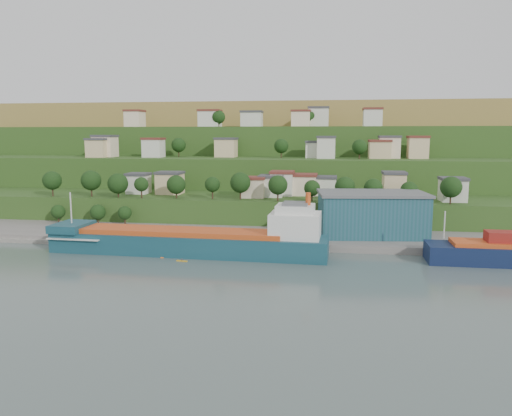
% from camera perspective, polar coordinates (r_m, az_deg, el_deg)
% --- Properties ---
extents(ground, '(500.00, 500.00, 0.00)m').
position_cam_1_polar(ground, '(125.40, -5.51, -6.18)').
color(ground, '#4E5F5B').
rests_on(ground, ground).
extents(quay, '(220.00, 26.00, 4.00)m').
position_cam_1_polar(quay, '(149.31, 4.63, -3.80)').
color(quay, slate).
rests_on(quay, ground).
extents(pebble_beach, '(40.00, 18.00, 2.40)m').
position_cam_1_polar(pebble_beach, '(166.48, -22.28, -3.14)').
color(pebble_beach, slate).
rests_on(pebble_beach, ground).
extents(hillside, '(360.00, 210.52, 96.00)m').
position_cam_1_polar(hillside, '(289.59, 2.67, 2.15)').
color(hillside, '#284719').
rests_on(hillside, ground).
extents(cargo_ship_near, '(74.48, 13.87, 19.07)m').
position_cam_1_polar(cargo_ship_near, '(133.54, -6.81, -3.96)').
color(cargo_ship_near, '#133C49').
rests_on(cargo_ship_near, ground).
extents(warehouse, '(32.95, 22.38, 12.80)m').
position_cam_1_polar(warehouse, '(150.85, 13.07, -0.61)').
color(warehouse, '#1C4C54').
rests_on(warehouse, quay).
extents(caravan, '(6.14, 3.57, 2.69)m').
position_cam_1_polar(caravan, '(163.68, -21.33, -2.37)').
color(caravan, white).
rests_on(caravan, pebble_beach).
extents(dinghy, '(3.71, 1.39, 0.74)m').
position_cam_1_polar(dinghy, '(158.55, -17.59, -2.88)').
color(dinghy, silver).
rests_on(dinghy, pebble_beach).
extents(kayak_orange, '(3.15, 1.23, 0.78)m').
position_cam_1_polar(kayak_orange, '(131.19, -10.17, -5.52)').
color(kayak_orange, orange).
rests_on(kayak_orange, ground).
extents(kayak_yellow, '(2.90, 0.97, 0.71)m').
position_cam_1_polar(kayak_yellow, '(127.01, -8.47, -5.95)').
color(kayak_yellow, gold).
rests_on(kayak_yellow, ground).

